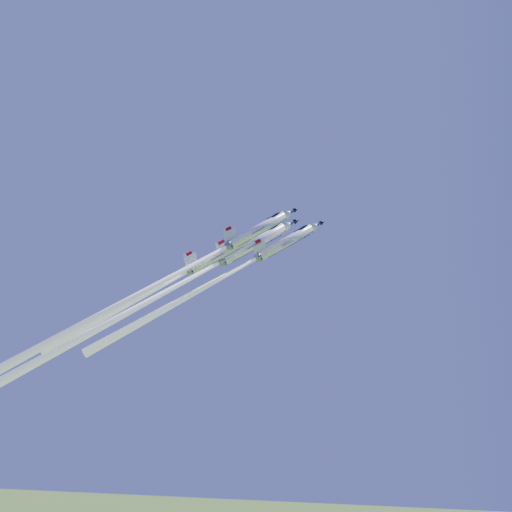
% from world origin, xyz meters
% --- Properties ---
extents(jet_lead, '(32.85, 17.73, 31.14)m').
position_xyz_m(jet_lead, '(-6.66, -1.38, 85.11)').
color(jet_lead, white).
extents(jet_left, '(47.52, 25.64, 46.46)m').
position_xyz_m(jet_left, '(-20.67, -1.83, 81.19)').
color(jet_left, white).
extents(jet_right, '(39.45, 21.29, 38.89)m').
position_xyz_m(jet_right, '(-14.45, -10.32, 82.70)').
color(jet_right, white).
extents(jet_slot, '(28.57, 15.43, 26.43)m').
position_xyz_m(jet_slot, '(-14.35, -7.27, 83.41)').
color(jet_slot, white).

